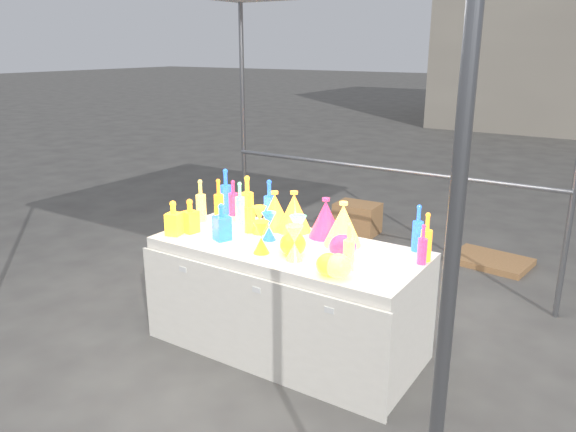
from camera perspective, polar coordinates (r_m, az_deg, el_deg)
The scene contains 32 objects.
ground at distance 4.03m, azimuth 0.00°, elevation -13.03°, with size 80.00×80.00×0.00m, color slate.
display_table at distance 3.85m, azimuth -0.08°, elevation -8.26°, with size 1.84×0.83×0.75m.
cardboard_box_closed at distance 6.29m, azimuth 7.05°, elevation -0.22°, with size 0.47×0.34×0.34m, color #B48151.
cardboard_box_flat at distance 5.75m, azimuth 19.88°, elevation -4.29°, with size 0.70×0.50×0.06m, color #B48151.
bottle_0 at distance 4.17m, azimuth -4.14°, elevation 1.77°, with size 0.09×0.09×0.35m, color red, non-canonical shape.
bottle_1 at distance 4.39m, azimuth -6.33°, elevation 2.51°, with size 0.08×0.08×0.36m, color #178342, non-canonical shape.
bottle_2 at distance 4.17m, azimuth -7.04°, elevation 1.55°, with size 0.07×0.07×0.33m, color yellow, non-canonical shape.
bottle_3 at distance 4.35m, azimuth -5.57°, elevation 1.87°, with size 0.07×0.07×0.28m, color #1B3BA0, non-canonical shape.
bottle_4 at distance 4.23m, azimuth -8.85°, elevation 1.58°, with size 0.08×0.08×0.32m, color teal, non-canonical shape.
bottle_5 at distance 4.12m, azimuth -4.90°, elevation 1.33°, with size 0.07×0.07×0.32m, color #CD2986, non-canonical shape.
bottle_6 at distance 3.93m, azimuth -3.90°, elevation 0.43°, with size 0.08×0.08×0.30m, color red, non-canonical shape.
bottle_7 at distance 4.08m, azimuth -1.91°, elevation 1.38°, with size 0.08×0.08×0.34m, color #178342, non-canonical shape.
decanter_0 at distance 3.95m, azimuth -11.54°, elevation -0.19°, with size 0.10×0.10×0.25m, color red, non-canonical shape.
decanter_1 at distance 3.98m, azimuth -9.91°, elevation 0.03°, with size 0.09×0.09×0.24m, color yellow, non-canonical shape.
decanter_2 at distance 3.80m, azimuth -6.74°, elevation -0.59°, with size 0.10×0.10×0.25m, color #178342, non-canonical shape.
hourglass_0 at distance 3.54m, azimuth -2.74°, elevation -2.18°, with size 0.10×0.10×0.21m, color yellow, non-canonical shape.
hourglass_2 at distance 3.42m, azimuth 0.65°, elevation -2.75°, with size 0.11×0.11×0.22m, color teal, non-canonical shape.
hourglass_3 at distance 3.61m, azimuth 1.02°, elevation -1.67°, with size 0.11×0.11×0.22m, color #CD2986, non-canonical shape.
hourglass_4 at distance 3.91m, azimuth -2.91°, elevation -0.41°, with size 0.10×0.10×0.20m, color red, non-canonical shape.
hourglass_5 at distance 3.78m, azimuth -1.95°, elevation -1.04°, with size 0.10×0.10×0.19m, color #178342, non-canonical shape.
globe_0 at distance 3.22m, azimuth 4.17°, elevation -5.06°, with size 0.15×0.15×0.12m, color red, non-canonical shape.
globe_1 at distance 3.19m, azimuth 5.14°, elevation -5.23°, with size 0.16×0.16×0.12m, color teal, non-canonical shape.
globe_2 at distance 3.51m, azimuth 0.50°, elevation -2.98°, with size 0.17×0.17×0.13m, color yellow, non-canonical shape.
globe_3 at distance 3.48m, azimuth 5.56°, elevation -3.26°, with size 0.17×0.17×0.14m, color #1B3BA0, non-canonical shape.
lampshade_0 at distance 4.01m, azimuth -1.35°, elevation 0.64°, with size 0.23×0.23×0.28m, color #E2FF35, non-canonical shape.
lampshade_1 at distance 3.95m, azimuth 0.62°, elevation 0.50°, with size 0.25×0.25×0.29m, color #E2FF35, non-canonical shape.
lampshade_2 at distance 3.84m, azimuth 3.84°, elevation -0.15°, with size 0.24×0.24×0.28m, color #1B3BA0, non-canonical shape.
lampshade_3 at distance 3.69m, azimuth 5.61°, elevation -0.76°, with size 0.25×0.25×0.29m, color teal, non-canonical shape.
bottle_8 at distance 3.66m, azimuth 13.05°, elevation -1.19°, with size 0.07×0.07×0.31m, color #178342, non-canonical shape.
bottle_9 at distance 3.50m, azimuth 13.89°, elevation -2.07°, with size 0.07×0.07×0.31m, color yellow, non-canonical shape.
bottle_10 at distance 3.45m, azimuth 13.52°, elevation -2.80°, with size 0.06×0.06×0.25m, color #1B3BA0, non-canonical shape.
bottle_11 at distance 3.28m, azimuth 6.20°, elevation -3.14°, with size 0.06×0.06×0.28m, color teal, non-canonical shape.
Camera 1 is at (1.90, -2.93, 2.01)m, focal length 35.00 mm.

